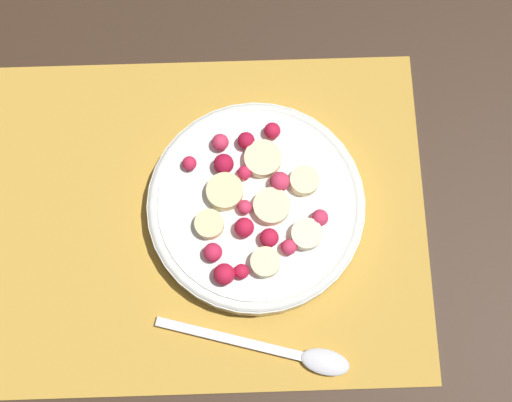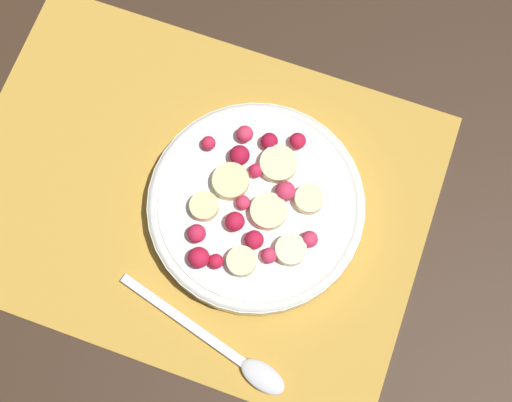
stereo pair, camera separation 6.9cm
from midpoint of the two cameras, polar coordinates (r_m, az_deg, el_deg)
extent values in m
plane|color=#382619|center=(0.73, -2.26, -0.06)|extent=(3.00, 3.00, 0.00)
cube|color=gold|center=(0.73, -2.27, 0.00)|extent=(0.47, 0.35, 0.01)
cylinder|color=silver|center=(0.71, 2.74, -0.95)|extent=(0.22, 0.22, 0.02)
torus|color=silver|center=(0.70, 2.77, -0.79)|extent=(0.22, 0.22, 0.01)
cylinder|color=white|center=(0.70, 2.78, -0.69)|extent=(0.19, 0.19, 0.00)
cylinder|color=beige|center=(0.69, 7.07, -0.37)|extent=(0.04, 0.04, 0.01)
cylinder|color=#F4EAB7|center=(0.68, 5.66, -4.46)|extent=(0.04, 0.04, 0.01)
cylinder|color=beige|center=(0.69, 0.75, 1.06)|extent=(0.05, 0.05, 0.01)
cylinder|color=beige|center=(0.68, 1.72, -5.39)|extent=(0.04, 0.04, 0.01)
cylinder|color=beige|center=(0.69, -1.36, -0.95)|extent=(0.04, 0.04, 0.01)
cylinder|color=beige|center=(0.70, 4.57, 2.46)|extent=(0.04, 0.04, 0.01)
cylinder|color=beige|center=(0.69, 3.82, -1.42)|extent=(0.05, 0.05, 0.01)
sphere|color=red|center=(0.68, 1.15, -2.16)|extent=(0.02, 0.02, 0.02)
sphere|color=#D12347|center=(0.68, -1.93, -3.13)|extent=(0.02, 0.02, 0.02)
sphere|color=#B21433|center=(0.70, 1.45, 3.19)|extent=(0.02, 0.02, 0.02)
sphere|color=red|center=(0.68, 2.73, -3.64)|extent=(0.02, 0.02, 0.02)
sphere|color=#B21433|center=(0.71, 3.83, 4.31)|extent=(0.02, 0.02, 0.02)
sphere|color=#DB3356|center=(0.68, 7.15, -3.58)|extent=(0.02, 0.02, 0.02)
sphere|color=#D12347|center=(0.70, 2.78, 1.95)|extent=(0.01, 0.01, 0.01)
sphere|color=#DB3356|center=(0.69, 1.67, -0.94)|extent=(0.01, 0.01, 0.01)
sphere|color=#DB3356|center=(0.68, 3.94, -4.90)|extent=(0.02, 0.02, 0.02)
sphere|color=#DB3356|center=(0.69, 5.18, 0.28)|extent=(0.02, 0.02, 0.02)
sphere|color=#DB3356|center=(0.71, 1.84, 4.91)|extent=(0.02, 0.02, 0.02)
sphere|color=red|center=(0.71, 6.10, 4.33)|extent=(0.02, 0.02, 0.02)
sphere|color=red|center=(0.67, -0.35, -5.38)|extent=(0.01, 0.01, 0.01)
sphere|color=#D12347|center=(0.71, -0.98, 4.14)|extent=(0.01, 0.01, 0.01)
sphere|color=red|center=(0.67, -1.72, -5.07)|extent=(0.02, 0.02, 0.02)
cube|color=silver|center=(0.70, -3.08, -9.99)|extent=(0.14, 0.05, 0.00)
ellipsoid|color=silver|center=(0.69, 3.44, -14.38)|extent=(0.05, 0.04, 0.01)
camera|label=1|loc=(0.03, -87.09, 10.24)|focal=50.00mm
camera|label=2|loc=(0.03, 92.91, -10.24)|focal=50.00mm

